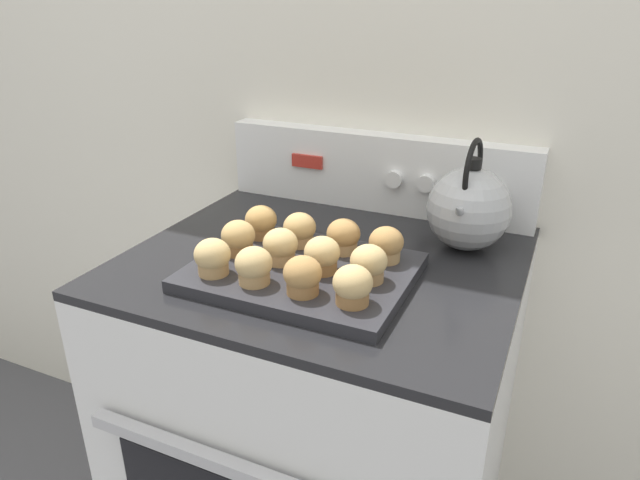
# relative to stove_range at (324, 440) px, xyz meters

# --- Properties ---
(wall_back) EXTENTS (8.00, 0.05, 2.40)m
(wall_back) POSITION_rel_stove_range_xyz_m (0.00, 0.35, 0.75)
(wall_back) COLOR silver
(wall_back) RESTS_ON ground_plane
(stove_range) EXTENTS (0.73, 0.67, 0.91)m
(stove_range) POSITION_rel_stove_range_xyz_m (0.00, 0.00, 0.00)
(stove_range) COLOR white
(stove_range) RESTS_ON ground_plane
(control_panel) EXTENTS (0.71, 0.07, 0.17)m
(control_panel) POSITION_rel_stove_range_xyz_m (0.00, 0.29, 0.54)
(control_panel) COLOR white
(control_panel) RESTS_ON stove_range
(muffin_pan) EXTENTS (0.38, 0.29, 0.02)m
(muffin_pan) POSITION_rel_stove_range_xyz_m (-0.00, -0.10, 0.46)
(muffin_pan) COLOR #28282D
(muffin_pan) RESTS_ON stove_range
(muffin_r0_c0) EXTENTS (0.06, 0.06, 0.06)m
(muffin_r0_c0) POSITION_rel_stove_range_xyz_m (-0.13, -0.18, 0.51)
(muffin_r0_c0) COLOR tan
(muffin_r0_c0) RESTS_ON muffin_pan
(muffin_r0_c1) EXTENTS (0.06, 0.06, 0.06)m
(muffin_r0_c1) POSITION_rel_stove_range_xyz_m (-0.05, -0.18, 0.51)
(muffin_r0_c1) COLOR tan
(muffin_r0_c1) RESTS_ON muffin_pan
(muffin_r0_c2) EXTENTS (0.06, 0.06, 0.06)m
(muffin_r0_c2) POSITION_rel_stove_range_xyz_m (0.04, -0.18, 0.51)
(muffin_r0_c2) COLOR olive
(muffin_r0_c2) RESTS_ON muffin_pan
(muffin_r0_c3) EXTENTS (0.06, 0.06, 0.06)m
(muffin_r0_c3) POSITION_rel_stove_range_xyz_m (0.13, -0.18, 0.51)
(muffin_r0_c3) COLOR olive
(muffin_r0_c3) RESTS_ON muffin_pan
(muffin_r1_c0) EXTENTS (0.06, 0.06, 0.06)m
(muffin_r1_c0) POSITION_rel_stove_range_xyz_m (-0.13, -0.09, 0.51)
(muffin_r1_c0) COLOR olive
(muffin_r1_c0) RESTS_ON muffin_pan
(muffin_r1_c1) EXTENTS (0.06, 0.06, 0.06)m
(muffin_r1_c1) POSITION_rel_stove_range_xyz_m (-0.04, -0.10, 0.51)
(muffin_r1_c1) COLOR tan
(muffin_r1_c1) RESTS_ON muffin_pan
(muffin_r1_c2) EXTENTS (0.06, 0.06, 0.06)m
(muffin_r1_c2) POSITION_rel_stove_range_xyz_m (0.04, -0.10, 0.51)
(muffin_r1_c2) COLOR olive
(muffin_r1_c2) RESTS_ON muffin_pan
(muffin_r1_c3) EXTENTS (0.06, 0.06, 0.06)m
(muffin_r1_c3) POSITION_rel_stove_range_xyz_m (0.12, -0.10, 0.51)
(muffin_r1_c3) COLOR #A37A4C
(muffin_r1_c3) RESTS_ON muffin_pan
(muffin_r2_c0) EXTENTS (0.06, 0.06, 0.06)m
(muffin_r2_c0) POSITION_rel_stove_range_xyz_m (-0.13, -0.01, 0.51)
(muffin_r2_c0) COLOR olive
(muffin_r2_c0) RESTS_ON muffin_pan
(muffin_r2_c1) EXTENTS (0.06, 0.06, 0.06)m
(muffin_r2_c1) POSITION_rel_stove_range_xyz_m (-0.05, -0.01, 0.51)
(muffin_r2_c1) COLOR tan
(muffin_r2_c1) RESTS_ON muffin_pan
(muffin_r2_c2) EXTENTS (0.06, 0.06, 0.06)m
(muffin_r2_c2) POSITION_rel_stove_range_xyz_m (0.04, -0.01, 0.51)
(muffin_r2_c2) COLOR tan
(muffin_r2_c2) RESTS_ON muffin_pan
(muffin_r2_c3) EXTENTS (0.06, 0.06, 0.06)m
(muffin_r2_c3) POSITION_rel_stove_range_xyz_m (0.13, -0.01, 0.51)
(muffin_r2_c3) COLOR tan
(muffin_r2_c3) RESTS_ON muffin_pan
(tea_kettle) EXTENTS (0.16, 0.20, 0.22)m
(tea_kettle) POSITION_rel_stove_range_xyz_m (0.24, 0.15, 0.54)
(tea_kettle) COLOR #ADAFB5
(tea_kettle) RESTS_ON stove_range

